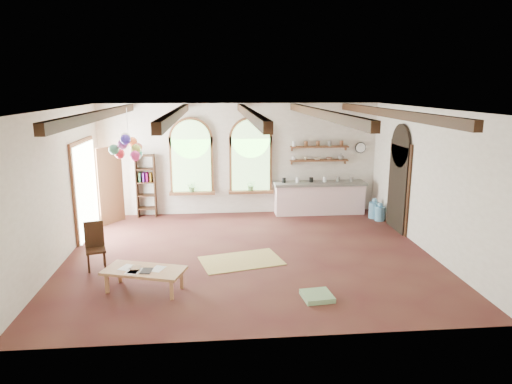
{
  "coord_description": "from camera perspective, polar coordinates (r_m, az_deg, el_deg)",
  "views": [
    {
      "loc": [
        -0.73,
        -9.58,
        3.65
      ],
      "look_at": [
        0.2,
        0.6,
        1.29
      ],
      "focal_mm": 32.0,
      "sensor_mm": 36.0,
      "label": 1
    }
  ],
  "objects": [
    {
      "name": "potted_plant_left",
      "position": [
        13.21,
        -7.99,
        0.66
      ],
      "size": [
        0.27,
        0.23,
        0.3
      ],
      "primitive_type": "imported",
      "color": "#598C4C",
      "rests_on": "window_left"
    },
    {
      "name": "wall_shelf_upper",
      "position": [
        13.41,
        7.93,
        5.62
      ],
      "size": [
        1.7,
        0.24,
        0.04
      ],
      "primitive_type": "cube",
      "color": "brown",
      "rests_on": "wall_back"
    },
    {
      "name": "right_doorway",
      "position": [
        12.29,
        17.31,
        0.46
      ],
      "size": [
        0.1,
        1.3,
        2.4
      ],
      "primitive_type": "cube",
      "color": "black",
      "rests_on": "floor"
    },
    {
      "name": "window_left",
      "position": [
        13.17,
        -8.08,
        4.09
      ],
      "size": [
        1.3,
        0.28,
        2.2
      ],
      "color": "brown",
      "rests_on": "floor"
    },
    {
      "name": "floor_cushion",
      "position": [
        8.32,
        7.65,
        -12.77
      ],
      "size": [
        0.56,
        0.56,
        0.09
      ],
      "primitive_type": "cube",
      "rotation": [
        0.0,
        0.0,
        0.11
      ],
      "color": "#739A6A",
      "rests_on": "floor"
    },
    {
      "name": "wall_shelf_lower",
      "position": [
        13.47,
        7.88,
        3.93
      ],
      "size": [
        1.7,
        0.24,
        0.04
      ],
      "primitive_type": "cube",
      "color": "brown",
      "rests_on": "wall_back"
    },
    {
      "name": "kitchen_counter",
      "position": [
        13.51,
        7.91,
        -0.69
      ],
      "size": [
        2.68,
        0.62,
        0.94
      ],
      "color": "#F9D3D5",
      "rests_on": "floor"
    },
    {
      "name": "bookshelf",
      "position": [
        13.33,
        -13.59,
        0.75
      ],
      "size": [
        0.53,
        0.32,
        1.8
      ],
      "color": "#361B11",
      "rests_on": "floor"
    },
    {
      "name": "balloon_cluster",
      "position": [
        10.63,
        -15.65,
        5.4
      ],
      "size": [
        0.72,
        0.83,
        1.14
      ],
      "color": "white",
      "rests_on": "floor"
    },
    {
      "name": "floor",
      "position": [
        10.27,
        -0.8,
        -7.78
      ],
      "size": [
        8.0,
        8.0,
        0.0
      ],
      "primitive_type": "plane",
      "color": "#542C22",
      "rests_on": "ground"
    },
    {
      "name": "shelf_cup_b",
      "position": [
        13.38,
        6.21,
        4.2
      ],
      "size": [
        0.1,
        0.1,
        0.09
      ],
      "primitive_type": "imported",
      "color": "beige",
      "rests_on": "wall_shelf_lower"
    },
    {
      "name": "left_doorway",
      "position": [
        12.08,
        -20.53,
        0.25
      ],
      "size": [
        0.1,
        1.9,
        2.5
      ],
      "primitive_type": "cube",
      "color": "brown",
      "rests_on": "floor"
    },
    {
      "name": "shelf_cup_a",
      "position": [
        13.31,
        4.73,
        4.2
      ],
      "size": [
        0.12,
        0.1,
        0.1
      ],
      "primitive_type": "imported",
      "color": "white",
      "rests_on": "wall_shelf_lower"
    },
    {
      "name": "wall_clock",
      "position": [
        13.82,
        12.94,
        5.42
      ],
      "size": [
        0.32,
        0.04,
        0.32
      ],
      "primitive_type": "cylinder",
      "rotation": [
        1.57,
        0.0,
        0.0
      ],
      "color": "black",
      "rests_on": "wall_back"
    },
    {
      "name": "side_chair",
      "position": [
        9.96,
        -19.36,
        -7.51
      ],
      "size": [
        0.48,
        0.48,
        0.97
      ],
      "color": "#361B11",
      "rests_on": "floor"
    },
    {
      "name": "shelf_bowl_b",
      "position": [
        13.53,
        9.13,
        4.15
      ],
      "size": [
        0.2,
        0.2,
        0.06
      ],
      "primitive_type": "imported",
      "color": "#8C664C",
      "rests_on": "wall_shelf_lower"
    },
    {
      "name": "shelf_vase",
      "position": [
        13.61,
        10.57,
        4.42
      ],
      "size": [
        0.18,
        0.18,
        0.19
      ],
      "primitive_type": "imported",
      "color": "slate",
      "rests_on": "wall_shelf_lower"
    },
    {
      "name": "potted_plant_right",
      "position": [
        13.24,
        -0.62,
        0.81
      ],
      "size": [
        0.27,
        0.23,
        0.3
      ],
      "primitive_type": "imported",
      "color": "#598C4C",
      "rests_on": "window_right"
    },
    {
      "name": "coffee_table",
      "position": [
        8.66,
        -13.81,
        -9.65
      ],
      "size": [
        1.58,
        1.07,
        0.41
      ],
      "color": "tan",
      "rests_on": "floor"
    },
    {
      "name": "tablet",
      "position": [
        8.55,
        -13.53,
        -9.55
      ],
      "size": [
        0.22,
        0.3,
        0.01
      ],
      "primitive_type": "cube",
      "rotation": [
        0.0,
        0.0,
        -0.12
      ],
      "color": "black",
      "rests_on": "coffee_table"
    },
    {
      "name": "window_right",
      "position": [
        13.2,
        -0.67,
        4.23
      ],
      "size": [
        1.3,
        0.28,
        2.2
      ],
      "color": "brown",
      "rests_on": "floor"
    },
    {
      "name": "shelf_bowl_a",
      "position": [
        13.45,
        7.68,
        4.13
      ],
      "size": [
        0.22,
        0.22,
        0.05
      ],
      "primitive_type": "imported",
      "color": "beige",
      "rests_on": "wall_shelf_lower"
    },
    {
      "name": "ceiling_beams",
      "position": [
        9.62,
        -0.86,
        9.75
      ],
      "size": [
        6.2,
        6.8,
        0.18
      ],
      "primitive_type": null,
      "color": "#361B11",
      "rests_on": "ceiling"
    },
    {
      "name": "water_jug_b",
      "position": [
        13.17,
        15.22,
        -2.52
      ],
      "size": [
        0.27,
        0.27,
        0.52
      ],
      "color": "#5997BE",
      "rests_on": "floor"
    },
    {
      "name": "table_book",
      "position": [
        8.73,
        -15.32,
        -9.14
      ],
      "size": [
        0.16,
        0.23,
        0.02
      ],
      "primitive_type": "imported",
      "rotation": [
        0.0,
        0.0,
        0.0
      ],
      "color": "olive",
      "rests_on": "coffee_table"
    },
    {
      "name": "floor_mat",
      "position": [
        9.89,
        -1.85,
        -8.59
      ],
      "size": [
        1.89,
        1.42,
        0.02
      ],
      "primitive_type": "cube",
      "rotation": [
        0.0,
        0.0,
        0.24
      ],
      "color": "tan",
      "rests_on": "floor"
    },
    {
      "name": "water_jug_a",
      "position": [
        13.38,
        14.55,
        -2.12
      ],
      "size": [
        0.3,
        0.3,
        0.58
      ],
      "color": "#5997BE",
      "rests_on": "floor"
    }
  ]
}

